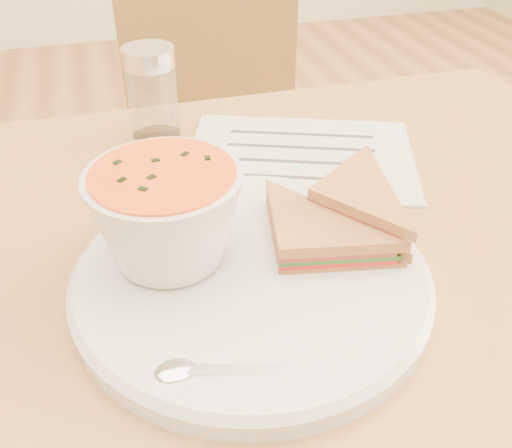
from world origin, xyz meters
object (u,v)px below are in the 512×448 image
object	(u,v)px
chair_far	(210,207)
condiment_shaker	(152,93)
plate	(251,278)
soup_bowl	(168,220)

from	to	relation	value
chair_far	condiment_shaker	bearing A→B (deg)	84.73
chair_far	condiment_shaker	world-z (taller)	condiment_shaker
plate	soup_bowl	distance (m)	0.09
plate	soup_bowl	bearing A→B (deg)	152.48
chair_far	plate	xyz separation A→B (m)	(-0.08, -0.63, 0.35)
condiment_shaker	plate	bearing A→B (deg)	-82.74
plate	soup_bowl	size ratio (longest dim) A/B	2.40
plate	condiment_shaker	distance (m)	0.31
chair_far	condiment_shaker	xyz separation A→B (m)	(-0.12, -0.32, 0.40)
chair_far	plate	bearing A→B (deg)	97.98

